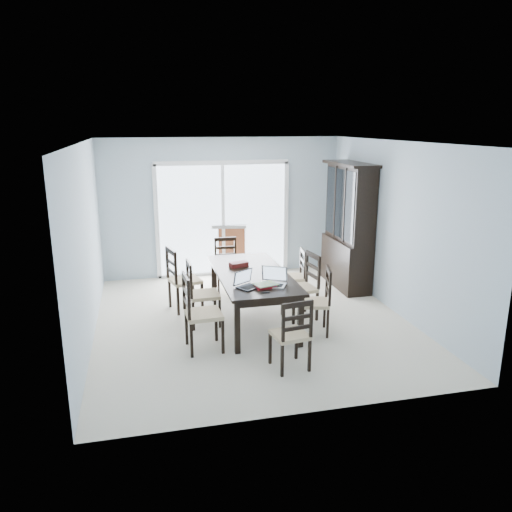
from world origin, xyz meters
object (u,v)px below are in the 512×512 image
at_px(china_hutch, 348,227).
at_px(laptop_silver, 272,282).
at_px(chair_left_near, 196,305).
at_px(hot_tub, 201,241).
at_px(laptop_dark, 250,284).
at_px(chair_end_far, 226,258).
at_px(game_box, 239,264).
at_px(chair_left_far, 179,273).
at_px(chair_right_far, 297,270).
at_px(chair_right_near, 320,294).
at_px(chair_right_mid, 306,279).
at_px(dining_table, 252,278).
at_px(chair_end_near, 293,328).
at_px(chair_left_mid, 197,286).
at_px(cell_phone, 265,292).

distance_m(china_hutch, laptop_silver, 2.70).
distance_m(chair_left_near, hot_tub, 4.16).
height_order(chair_left_near, laptop_dark, chair_left_near).
relative_size(chair_end_far, laptop_dark, 2.66).
bearing_deg(game_box, laptop_silver, -75.90).
height_order(chair_left_far, chair_right_far, chair_left_far).
height_order(chair_left_far, laptop_silver, chair_left_far).
xyz_separation_m(chair_right_near, chair_right_mid, (-0.00, 0.61, 0.03)).
relative_size(china_hutch, chair_right_mid, 1.93).
bearing_deg(chair_left_near, chair_right_near, 91.81).
xyz_separation_m(dining_table, laptop_dark, (-0.18, -0.65, 0.13)).
bearing_deg(chair_end_near, chair_left_far, 107.81).
relative_size(chair_right_far, chair_end_near, 0.97).
relative_size(chair_right_near, hot_tub, 0.50).
xyz_separation_m(chair_left_near, chair_left_far, (-0.09, 1.48, -0.01)).
bearing_deg(laptop_dark, game_box, 54.13).
distance_m(chair_right_mid, chair_end_near, 1.74).
xyz_separation_m(chair_left_near, chair_right_mid, (1.73, 0.76, -0.02)).
distance_m(chair_left_mid, chair_right_far, 1.81).
distance_m(chair_left_near, laptop_dark, 0.77).
distance_m(chair_left_mid, chair_end_near, 1.89).
bearing_deg(chair_right_far, dining_table, 134.42).
height_order(chair_right_far, chair_end_far, chair_end_far).
bearing_deg(cell_phone, chair_left_mid, 132.15).
bearing_deg(chair_right_far, hot_tub, 32.20).
bearing_deg(dining_table, chair_right_near, -37.36).
xyz_separation_m(chair_left_far, chair_right_far, (1.90, -0.02, -0.08)).
height_order(chair_left_mid, chair_end_near, chair_left_mid).
relative_size(dining_table, chair_right_near, 2.03).
xyz_separation_m(chair_left_far, hot_tub, (0.68, 2.64, -0.13)).
bearing_deg(laptop_dark, chair_left_mid, 99.02).
xyz_separation_m(china_hutch, chair_left_far, (-3.03, -0.56, -0.46)).
bearing_deg(chair_end_near, china_hutch, 48.15).
distance_m(laptop_silver, cell_phone, 0.29).
relative_size(chair_end_far, hot_tub, 0.49).
relative_size(chair_right_far, laptop_dark, 2.57).
bearing_deg(chair_left_far, hot_tub, 150.65).
distance_m(china_hutch, chair_left_far, 3.11).
bearing_deg(chair_end_far, china_hutch, 172.51).
height_order(chair_right_mid, laptop_silver, chair_right_mid).
distance_m(chair_left_mid, cell_phone, 1.22).
bearing_deg(dining_table, china_hutch, 31.71).
relative_size(chair_left_near, chair_right_far, 1.17).
height_order(china_hutch, laptop_silver, china_hutch).
bearing_deg(laptop_dark, chair_end_near, -105.53).
bearing_deg(china_hutch, dining_table, -148.29).
height_order(chair_end_far, laptop_silver, chair_end_far).
distance_m(chair_left_far, cell_phone, 1.87).
relative_size(chair_left_near, chair_right_near, 1.09).
bearing_deg(hot_tub, chair_right_mid, -71.22).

